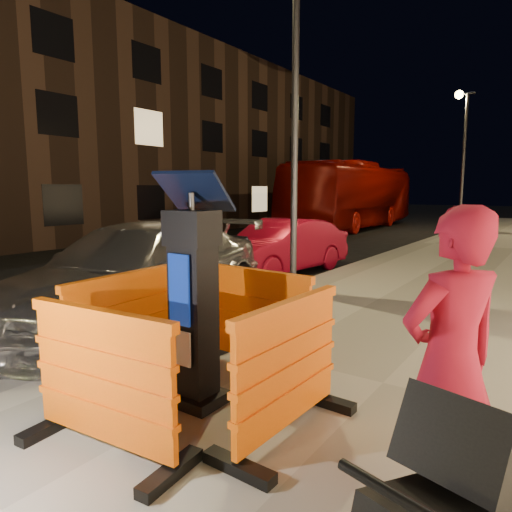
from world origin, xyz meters
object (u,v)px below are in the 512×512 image
Objects in this scene: parking_kiosk at (193,298)px; barrier_bldgside at (288,369)px; barrier_kerbside at (123,326)px; car_silver at (138,322)px; car_red at (281,273)px; bus_doubledecker at (352,228)px; barrier_back at (256,319)px; man at (450,365)px; barrier_front at (103,382)px.

barrier_bldgside is at bearing 0.11° from parking_kiosk.
car_silver is (-1.77, 1.71, -0.68)m from barrier_kerbside.
parking_kiosk is at bearing 92.11° from barrier_bldgside.
car_silver is at bearing -78.90° from car_red.
bus_doubledecker is (-3.79, 13.35, 0.00)m from car_red.
bus_doubledecker reaches higher than barrier_kerbside.
barrier_back is 0.11× the size of bus_doubledecker.
barrier_bldgside is 0.76× the size of man.
parking_kiosk is 2.13m from man.
bus_doubledecker reaches higher than car_silver.
barrier_front is at bearing -52.69° from car_silver.
barrier_kerbside is 0.34× the size of car_red.
barrier_bldgside is at bearing 40.11° from barrier_front.
barrier_front is at bearing -86.89° from barrier_back.
barrier_kerbside is at bearing -65.09° from car_red.
barrier_back is 6.39m from car_red.
parking_kiosk reaches higher than car_red.
barrier_kerbside is 0.76× the size of man.
barrier_front is 0.11× the size of bus_doubledecker.
car_red is 2.22× the size of man.
barrier_back is at bearing -46.89° from barrier_kerbside.
bus_doubledecker is (-6.89, 20.80, -0.68)m from barrier_front.
barrier_back is 20.12m from bus_doubledecker.
barrier_kerbside is at bearing -52.30° from car_silver.
barrier_back is at bearing 90.11° from parking_kiosk.
man is at bearing 14.53° from barrier_front.
parking_kiosk is at bearing -73.41° from bus_doubledecker.
bus_doubledecker reaches higher than barrier_back.
barrier_kerbside is at bearing -57.58° from man.
man reaches higher than car_red.
barrier_back reaches higher than car_silver.
car_silver is (-2.72, 0.76, -0.68)m from barrier_back.
barrier_back is 1.00× the size of barrier_bldgside.
barrier_bldgside is (0.95, 0.00, -0.42)m from parking_kiosk.
parking_kiosk reaches higher than car_silver.
parking_kiosk is at bearing -57.89° from car_red.
barrier_back is (0.00, 0.95, -0.42)m from parking_kiosk.
car_silver is 4.80m from car_red.
parking_kiosk is 1.06× the size of man.
bus_doubledecker reaches higher than car_red.
man is at bearing -68.35° from bus_doubledecker.
car_red is (-0.38, 4.79, 0.00)m from car_silver.
man reaches higher than barrier_bldgside.
barrier_kerbside is 0.26× the size of car_silver.
man is at bearing -5.34° from parking_kiosk.
car_silver is (-2.72, 1.71, -1.10)m from parking_kiosk.
parking_kiosk is at bearing -59.26° from man.
barrier_bldgside is (0.95, -0.95, 0.00)m from barrier_back.
barrier_front is 0.26× the size of car_silver.
barrier_front is at bearing 137.11° from barrier_bldgside.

